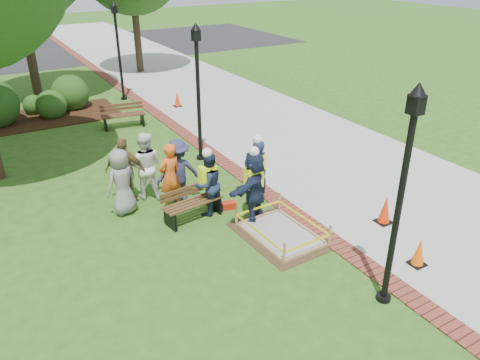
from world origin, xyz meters
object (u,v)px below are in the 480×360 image
lamp_near (402,185)px  hivis_worker_c (208,182)px  bench_near (193,210)px  cone_front (419,253)px  hivis_worker_b (257,171)px  wet_concrete_pad (281,227)px  hivis_worker_a (254,184)px

lamp_near → hivis_worker_c: bearing=106.4°
bench_near → cone_front: bearing=-51.7°
hivis_worker_b → cone_front: bearing=-69.7°
wet_concrete_pad → hivis_worker_c: size_ratio=1.31×
hivis_worker_a → hivis_worker_b: 0.78m
wet_concrete_pad → lamp_near: bearing=-82.3°
wet_concrete_pad → hivis_worker_c: bearing=118.7°
wet_concrete_pad → hivis_worker_b: bearing=78.4°
wet_concrete_pad → bench_near: (-1.47, 1.75, 0.03)m
wet_concrete_pad → hivis_worker_a: 1.26m
hivis_worker_c → lamp_near: bearing=-73.6°
wet_concrete_pad → cone_front: size_ratio=3.58×
lamp_near → wet_concrete_pad: bearing=97.7°
cone_front → hivis_worker_a: 4.05m
hivis_worker_a → hivis_worker_c: 1.16m
hivis_worker_a → hivis_worker_b: size_ratio=1.00×
hivis_worker_b → hivis_worker_c: 1.34m
wet_concrete_pad → lamp_near: lamp_near is taller
cone_front → hivis_worker_b: 4.40m
cone_front → lamp_near: size_ratio=0.16×
hivis_worker_b → hivis_worker_c: size_ratio=1.08×
lamp_near → hivis_worker_a: lamp_near is taller
bench_near → cone_front: bench_near is taller
lamp_near → hivis_worker_a: size_ratio=2.19×
cone_front → hivis_worker_c: hivis_worker_c is taller
cone_front → hivis_worker_c: size_ratio=0.37×
hivis_worker_a → wet_concrete_pad: bearing=-81.9°
bench_near → lamp_near: lamp_near is taller
bench_near → hivis_worker_a: (1.32, -0.73, 0.70)m
wet_concrete_pad → cone_front: (1.84, -2.45, 0.08)m
bench_near → lamp_near: 5.46m
bench_near → hivis_worker_b: bearing=-3.6°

